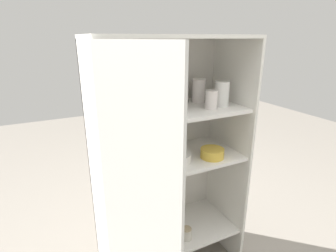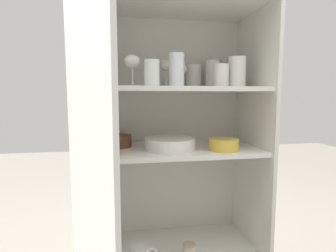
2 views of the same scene
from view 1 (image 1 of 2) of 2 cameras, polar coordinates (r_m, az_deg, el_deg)
name	(u,v)px [view 1 (image 1 of 2)]	position (r m, az deg, el deg)	size (l,w,h in m)	color
cupboard_back_panel	(156,154)	(1.70, -2.59, -6.07)	(0.85, 0.02, 1.42)	silver
cupboard_side_left	(98,184)	(1.43, -14.92, -12.03)	(0.02, 0.42, 1.42)	white
cupboard_side_right	(227,154)	(1.75, 12.80, -5.92)	(0.02, 0.42, 1.42)	white
cupboard_top_panel	(171,37)	(1.36, 0.57, 18.90)	(0.85, 0.42, 0.02)	white
shelf_board_lower	(170,232)	(1.80, 0.44, -22.05)	(0.81, 0.39, 0.02)	white
shelf_board_middle	(170,160)	(1.52, 0.49, -7.31)	(0.81, 0.39, 0.02)	white
shelf_board_upper	(170,111)	(1.41, 0.52, 3.20)	(0.81, 0.39, 0.02)	white
cupboard_door	(140,228)	(1.12, -6.15, -21.12)	(0.19, 0.39, 1.42)	silver
tumbler_glass_0	(199,91)	(1.57, 6.69, 7.64)	(0.08, 0.08, 0.14)	silver
tumbler_glass_1	(211,100)	(1.44, 9.41, 5.69)	(0.07, 0.07, 0.10)	silver
tumbler_glass_2	(222,94)	(1.50, 11.59, 6.89)	(0.08, 0.08, 0.14)	white
tumbler_glass_3	(111,111)	(1.18, -12.28, 3.21)	(0.07, 0.07, 0.12)	white
tumbler_glass_4	(162,109)	(1.23, -1.23, 3.79)	(0.06, 0.06, 0.11)	white
tumbler_glass_5	(106,102)	(1.41, -13.41, 5.19)	(0.07, 0.07, 0.10)	white
tumbler_glass_6	(179,100)	(1.32, 2.42, 5.68)	(0.07, 0.07, 0.14)	white
tumbler_glass_7	(181,92)	(1.57, 2.91, 7.37)	(0.08, 0.08, 0.12)	silver
wine_glass_0	(140,96)	(1.27, -6.16, 6.46)	(0.07, 0.07, 0.14)	silver
wine_glass_1	(174,92)	(1.47, 1.34, 7.44)	(0.07, 0.07, 0.12)	white
wine_glass_2	(161,89)	(1.45, -1.54, 8.13)	(0.07, 0.07, 0.14)	white
wine_bottle	(102,94)	(1.29, -14.16, 6.82)	(0.07, 0.07, 0.26)	black
plate_stack_white	(170,157)	(1.47, 0.44, -6.66)	(0.24, 0.24, 0.05)	white
mixing_bowl_large	(119,157)	(1.48, -10.56, -6.60)	(0.17, 0.17, 0.06)	brown
serving_bowl_small	(212,153)	(1.53, 9.60, -5.73)	(0.14, 0.14, 0.05)	gold
coffee_mug_primary	(152,245)	(1.64, -3.47, -24.43)	(0.12, 0.09, 0.08)	white
storage_jar	(187,233)	(1.72, 4.07, -22.28)	(0.07, 0.07, 0.07)	beige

